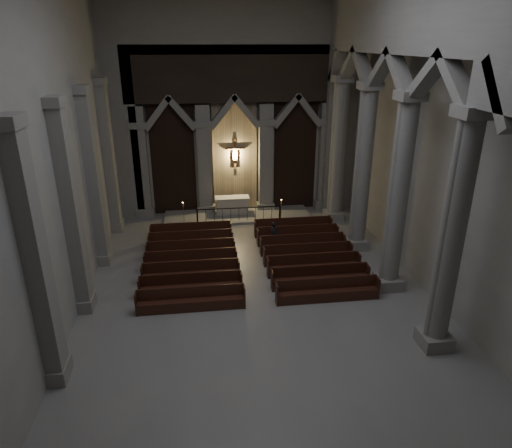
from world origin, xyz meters
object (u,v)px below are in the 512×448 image
(altar_rail, at_px, (239,212))
(worshipper, at_px, (274,235))
(altar, at_px, (232,205))
(candle_stand_right, at_px, (281,215))
(candle_stand_left, at_px, (184,218))
(pews, at_px, (250,260))

(altar_rail, relative_size, worshipper, 3.59)
(altar, height_order, altar_rail, altar)
(altar, height_order, candle_stand_right, candle_stand_right)
(candle_stand_right, distance_m, worshipper, 3.62)
(candle_stand_left, bearing_deg, altar_rail, -3.59)
(candle_stand_left, relative_size, pews, 0.14)
(candle_stand_left, bearing_deg, pews, -61.14)
(altar_rail, bearing_deg, candle_stand_left, 176.41)
(candle_stand_right, bearing_deg, candle_stand_left, 177.31)
(altar, height_order, candle_stand_left, candle_stand_left)
(altar, bearing_deg, pews, -87.52)
(pews, relative_size, worshipper, 7.15)
(altar, relative_size, worshipper, 1.49)
(candle_stand_left, bearing_deg, altar, 19.56)
(candle_stand_left, distance_m, worshipper, 5.88)
(altar_rail, distance_m, pews, 5.46)
(pews, height_order, worshipper, worshipper)
(pews, bearing_deg, candle_stand_left, 118.86)
(candle_stand_right, height_order, pews, candle_stand_right)
(candle_stand_right, xyz_separation_m, worshipper, (-0.99, -3.46, 0.31))
(altar, relative_size, candle_stand_left, 1.53)
(altar, relative_size, altar_rail, 0.42)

